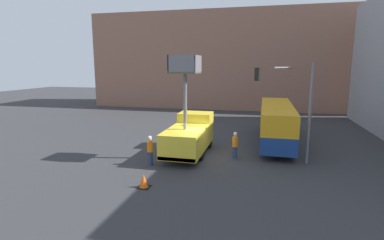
{
  "coord_description": "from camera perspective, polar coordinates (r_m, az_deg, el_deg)",
  "views": [
    {
      "loc": [
        4.0,
        -19.59,
        6.3
      ],
      "look_at": [
        -1.1,
        1.52,
        2.37
      ],
      "focal_mm": 28.0,
      "sensor_mm": 36.0,
      "label": 1
    }
  ],
  "objects": [
    {
      "name": "utility_truck",
      "position": [
        21.49,
        -0.49,
        -2.59
      ],
      "size": [
        2.5,
        6.33,
        6.98
      ],
      "color": "yellow",
      "rests_on": "ground_plane"
    },
    {
      "name": "building_backdrop_far",
      "position": [
        47.73,
        8.93,
        11.05
      ],
      "size": [
        44.0,
        10.0,
        14.12
      ],
      "color": "#936651",
      "rests_on": "ground_plane"
    },
    {
      "name": "city_bus",
      "position": [
        25.57,
        15.76,
        -0.09
      ],
      "size": [
        2.46,
        11.27,
        3.18
      ],
      "rotation": [
        0.0,
        0.0,
        1.7
      ],
      "color": "navy",
      "rests_on": "ground_plane"
    },
    {
      "name": "road_worker_directing",
      "position": [
        20.73,
        8.2,
        -4.8
      ],
      "size": [
        0.38,
        0.38,
        1.89
      ],
      "rotation": [
        0.0,
        0.0,
        4.99
      ],
      "color": "navy",
      "rests_on": "ground_plane"
    },
    {
      "name": "traffic_light_pole",
      "position": [
        20.7,
        18.28,
        4.44
      ],
      "size": [
        3.69,
        3.44,
        6.49
      ],
      "color": "slate",
      "rests_on": "ground_plane"
    },
    {
      "name": "road_worker_near_truck",
      "position": [
        19.48,
        -7.99,
        -5.73
      ],
      "size": [
        0.38,
        0.38,
        1.92
      ],
      "rotation": [
        0.0,
        0.0,
        2.87
      ],
      "color": "navy",
      "rests_on": "ground_plane"
    },
    {
      "name": "traffic_cone_near_truck",
      "position": [
        16.23,
        -9.19,
        -11.43
      ],
      "size": [
        0.63,
        0.63,
        0.73
      ],
      "color": "black",
      "rests_on": "ground_plane"
    },
    {
      "name": "ground_plane",
      "position": [
        20.96,
        1.96,
        -7.24
      ],
      "size": [
        120.0,
        120.0,
        0.0
      ],
      "primitive_type": "plane",
      "color": "#333335"
    }
  ]
}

